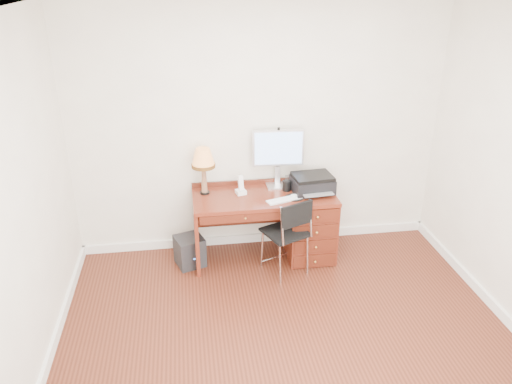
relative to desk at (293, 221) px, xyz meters
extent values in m
plane|color=#3E180E|center=(-0.32, -1.40, -0.41)|extent=(4.00, 4.00, 0.00)
plane|color=white|center=(-0.32, 0.35, 0.94)|extent=(4.00, 0.00, 4.00)
plane|color=white|center=(-2.32, -1.40, 0.94)|extent=(0.00, 3.50, 3.50)
plane|color=white|center=(-0.32, -1.40, 2.29)|extent=(4.00, 4.00, 0.00)
cube|color=white|center=(-0.32, 0.33, -0.36)|extent=(4.00, 0.03, 0.10)
cube|color=white|center=(-2.31, -1.40, -0.36)|extent=(0.03, 3.50, 0.10)
cube|color=white|center=(1.66, -1.40, -0.36)|extent=(0.03, 3.50, 0.10)
cube|color=maroon|center=(-0.32, -0.01, 0.32)|extent=(1.50, 0.65, 0.04)
cube|color=maroon|center=(0.18, -0.01, -0.06)|extent=(0.50, 0.61, 0.71)
cube|color=maroon|center=(-1.05, -0.01, -0.06)|extent=(0.04, 0.61, 0.71)
cube|color=#551D11|center=(-0.56, 0.29, 0.05)|extent=(0.96, 0.03, 0.39)
cube|color=#551D11|center=(-0.56, -0.31, 0.25)|extent=(0.91, 0.03, 0.09)
sphere|color=#BF8C3F|center=(0.18, -0.34, -0.06)|extent=(0.03, 0.03, 0.03)
cube|color=silver|center=(-0.14, 0.20, 0.35)|extent=(0.25, 0.19, 0.02)
cube|color=silver|center=(-0.14, 0.25, 0.45)|extent=(0.06, 0.04, 0.20)
cube|color=silver|center=(-0.14, 0.23, 0.77)|extent=(0.55, 0.07, 0.40)
cube|color=#4C8CF2|center=(-0.14, 0.20, 0.77)|extent=(0.51, 0.03, 0.35)
cube|color=white|center=(-0.13, -0.16, 0.34)|extent=(0.40, 0.22, 0.01)
cylinder|color=black|center=(-0.02, -0.11, 0.34)|extent=(0.20, 0.20, 0.01)
ellipsoid|color=white|center=(-0.02, -0.11, 0.36)|extent=(0.09, 0.06, 0.03)
cube|color=black|center=(0.20, 0.02, 0.41)|extent=(0.45, 0.37, 0.15)
cube|color=black|center=(0.20, 0.02, 0.51)|extent=(0.43, 0.35, 0.04)
cylinder|color=black|center=(-0.94, 0.13, 0.35)|extent=(0.10, 0.10, 0.02)
cone|color=#946246|center=(-0.94, 0.13, 0.51)|extent=(0.07, 0.07, 0.30)
cone|color=#DD8B46|center=(-0.94, 0.13, 0.75)|extent=(0.24, 0.24, 0.19)
cylinder|color=#593814|center=(-0.94, 0.13, 0.65)|extent=(0.25, 0.25, 0.04)
cube|color=white|center=(-0.56, 0.06, 0.36)|extent=(0.12, 0.12, 0.04)
cube|color=white|center=(-0.56, 0.06, 0.46)|extent=(0.06, 0.08, 0.17)
cylinder|color=black|center=(-0.06, 0.08, 0.39)|extent=(0.09, 0.09, 0.11)
cube|color=black|center=(-0.15, -0.30, 0.04)|extent=(0.53, 0.53, 0.03)
cube|color=black|center=(-0.15, -0.49, 0.32)|extent=(0.34, 0.16, 0.24)
cylinder|color=silver|center=(-0.32, -0.13, -0.19)|extent=(0.02, 0.02, 0.45)
cylinder|color=silver|center=(0.02, -0.13, -0.19)|extent=(0.02, 0.02, 0.45)
cylinder|color=silver|center=(-0.32, -0.47, -0.19)|extent=(0.02, 0.02, 0.45)
cylinder|color=silver|center=(0.02, -0.47, -0.19)|extent=(0.02, 0.02, 0.45)
cylinder|color=silver|center=(-0.32, -0.49, 0.24)|extent=(0.02, 0.02, 0.40)
cylinder|color=silver|center=(0.02, -0.49, 0.24)|extent=(0.02, 0.02, 0.40)
cube|color=black|center=(-1.13, -0.05, -0.25)|extent=(0.35, 0.35, 0.33)
camera|label=1|loc=(-1.10, -4.71, 2.54)|focal=35.00mm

